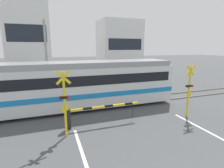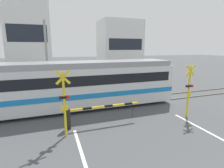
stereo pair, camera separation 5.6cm
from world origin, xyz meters
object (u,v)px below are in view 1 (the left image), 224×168
at_px(crossing_barrier_far, 122,83).
at_px(crossing_signal_left, 65,101).
at_px(crossing_barrier_near, 89,112).
at_px(commuter_train, 50,85).
at_px(crossing_signal_right, 189,89).

relative_size(crossing_barrier_far, crossing_signal_left, 1.27).
xyz_separation_m(crossing_barrier_near, crossing_signal_left, (-1.29, -0.73, 0.99)).
height_order(commuter_train, crossing_signal_right, commuter_train).
xyz_separation_m(crossing_barrier_far, crossing_signal_left, (-5.95, -7.24, 0.99)).
height_order(crossing_signal_left, crossing_signal_right, same).
xyz_separation_m(commuter_train, crossing_barrier_near, (1.89, -3.23, -0.95)).
distance_m(commuter_train, crossing_signal_right, 8.78).
height_order(crossing_barrier_near, crossing_signal_right, crossing_signal_right).
bearing_deg(crossing_barrier_far, crossing_signal_left, -129.38).
xyz_separation_m(commuter_train, crossing_signal_left, (0.60, -3.96, 0.04)).
xyz_separation_m(commuter_train, crossing_signal_right, (7.84, -3.96, 0.04)).
bearing_deg(crossing_barrier_far, commuter_train, -153.33).
distance_m(crossing_barrier_near, crossing_signal_left, 1.78).
distance_m(crossing_barrier_far, crossing_signal_left, 9.43).
relative_size(crossing_barrier_far, crossing_signal_right, 1.27).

